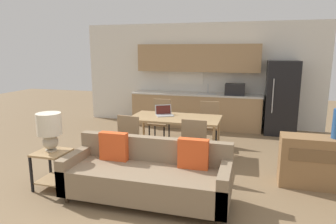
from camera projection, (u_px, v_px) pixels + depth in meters
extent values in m
plane|color=#7F6647|center=(134.00, 205.00, 3.92)|extent=(20.00, 20.00, 0.00)
cube|color=silver|center=(198.00, 75.00, 8.02)|extent=(6.40, 0.06, 2.70)
cube|color=white|center=(186.00, 67.00, 8.03)|extent=(0.96, 0.01, 0.92)
cube|color=tan|center=(196.00, 111.00, 7.88)|extent=(3.34, 0.62, 0.86)
cube|color=silver|center=(196.00, 94.00, 7.79)|extent=(3.37, 0.65, 0.04)
cube|color=#B2B5B7|center=(207.00, 94.00, 7.66)|extent=(0.48, 0.36, 0.01)
cylinder|color=#B7BABC|center=(208.00, 88.00, 7.80)|extent=(0.02, 0.02, 0.24)
cube|color=tan|center=(197.00, 58.00, 7.74)|extent=(3.17, 0.34, 0.70)
cube|color=black|center=(235.00, 89.00, 7.44)|extent=(0.48, 0.36, 0.28)
cube|color=black|center=(281.00, 98.00, 7.17)|extent=(0.72, 0.72, 1.76)
cylinder|color=silver|center=(273.00, 96.00, 6.85)|extent=(0.02, 0.02, 0.79)
cube|color=tan|center=(175.00, 118.00, 5.68)|extent=(1.69, 0.88, 0.04)
cylinder|color=tan|center=(130.00, 139.00, 5.61)|extent=(0.05, 0.05, 0.71)
cylinder|color=tan|center=(214.00, 146.00, 5.19)|extent=(0.05, 0.05, 0.71)
cylinder|color=tan|center=(144.00, 129.00, 6.32)|extent=(0.05, 0.05, 0.71)
cylinder|color=tan|center=(218.00, 135.00, 5.91)|extent=(0.05, 0.05, 0.71)
cylinder|color=#3D2D1E|center=(67.00, 199.00, 3.97)|extent=(0.05, 0.05, 0.10)
cylinder|color=#3D2D1E|center=(219.00, 222.00, 3.44)|extent=(0.05, 0.05, 0.10)
cylinder|color=#3D2D1E|center=(92.00, 179.00, 4.58)|extent=(0.05, 0.05, 0.10)
cylinder|color=#3D2D1E|center=(224.00, 196.00, 4.04)|extent=(0.05, 0.05, 0.10)
cube|color=#847056|center=(146.00, 182.00, 3.96)|extent=(2.20, 0.80, 0.36)
cube|color=#847056|center=(154.00, 161.00, 4.24)|extent=(2.20, 0.14, 0.70)
cube|color=#847056|center=(77.00, 169.00, 4.22)|extent=(0.14, 0.80, 0.50)
cube|color=#847056|center=(225.00, 186.00, 3.67)|extent=(0.14, 0.80, 0.50)
cube|color=#E05123|center=(114.00, 146.00, 4.22)|extent=(0.40, 0.13, 0.40)
cube|color=#E05123|center=(193.00, 154.00, 3.92)|extent=(0.40, 0.13, 0.40)
cube|color=tan|center=(52.00, 153.00, 4.32)|extent=(0.45, 0.45, 0.03)
cube|color=tan|center=(54.00, 180.00, 4.40)|extent=(0.41, 0.41, 0.02)
cube|color=black|center=(31.00, 175.00, 4.23)|extent=(0.03, 0.03, 0.52)
cube|color=black|center=(56.00, 178.00, 4.12)|extent=(0.03, 0.03, 0.52)
cube|color=black|center=(50.00, 164.00, 4.62)|extent=(0.03, 0.03, 0.52)
cube|color=black|center=(74.00, 167.00, 4.51)|extent=(0.03, 0.03, 0.52)
cylinder|color=#B2A893|center=(51.00, 150.00, 4.36)|extent=(0.16, 0.16, 0.02)
sphere|color=#B2A893|center=(50.00, 142.00, 4.33)|extent=(0.22, 0.22, 0.22)
cylinder|color=beige|center=(49.00, 124.00, 4.28)|extent=(0.35, 0.35, 0.31)
cube|color=olive|center=(318.00, 162.00, 4.38)|extent=(1.08, 0.40, 0.76)
cube|color=brown|center=(322.00, 157.00, 4.16)|extent=(0.86, 0.01, 0.18)
cube|color=#997A56|center=(159.00, 123.00, 6.55)|extent=(0.44, 0.44, 0.04)
cube|color=#997A56|center=(162.00, 110.00, 6.68)|extent=(0.40, 0.05, 0.48)
cylinder|color=black|center=(149.00, 134.00, 6.49)|extent=(0.03, 0.03, 0.41)
cylinder|color=black|center=(164.00, 136.00, 6.39)|extent=(0.03, 0.03, 0.41)
cylinder|color=black|center=(155.00, 130.00, 6.81)|extent=(0.03, 0.03, 0.41)
cylinder|color=black|center=(169.00, 132.00, 6.70)|extent=(0.03, 0.03, 0.41)
cube|color=#997A56|center=(135.00, 142.00, 5.20)|extent=(0.47, 0.47, 0.04)
cube|color=#997A56|center=(128.00, 130.00, 4.97)|extent=(0.40, 0.08, 0.48)
cylinder|color=black|center=(148.00, 152.00, 5.33)|extent=(0.03, 0.03, 0.41)
cylinder|color=black|center=(131.00, 150.00, 5.46)|extent=(0.03, 0.03, 0.41)
cylinder|color=black|center=(139.00, 159.00, 5.02)|extent=(0.03, 0.03, 0.41)
cylinder|color=black|center=(121.00, 156.00, 5.16)|extent=(0.03, 0.03, 0.41)
cube|color=#997A56|center=(208.00, 127.00, 6.25)|extent=(0.45, 0.45, 0.04)
cube|color=#997A56|center=(209.00, 112.00, 6.38)|extent=(0.40, 0.06, 0.48)
cylinder|color=black|center=(199.00, 139.00, 6.17)|extent=(0.03, 0.03, 0.41)
cylinder|color=black|center=(216.00, 140.00, 6.10)|extent=(0.03, 0.03, 0.41)
cylinder|color=black|center=(201.00, 134.00, 6.49)|extent=(0.03, 0.03, 0.41)
cylinder|color=black|center=(217.00, 135.00, 6.42)|extent=(0.03, 0.03, 0.41)
cube|color=#997A56|center=(196.00, 147.00, 4.92)|extent=(0.43, 0.43, 0.04)
cube|color=#997A56|center=(194.00, 135.00, 4.68)|extent=(0.40, 0.04, 0.48)
cylinder|color=black|center=(208.00, 158.00, 5.07)|extent=(0.03, 0.03, 0.41)
cylinder|color=black|center=(188.00, 156.00, 5.17)|extent=(0.03, 0.03, 0.41)
cylinder|color=black|center=(204.00, 165.00, 4.75)|extent=(0.03, 0.03, 0.41)
cylinder|color=black|center=(183.00, 162.00, 4.85)|extent=(0.03, 0.03, 0.41)
cube|color=#B7BABC|center=(165.00, 115.00, 5.79)|extent=(0.39, 0.35, 0.02)
cube|color=#B7BABC|center=(163.00, 110.00, 5.89)|extent=(0.30, 0.20, 0.20)
cube|color=#4C1914|center=(163.00, 110.00, 5.88)|extent=(0.27, 0.18, 0.17)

